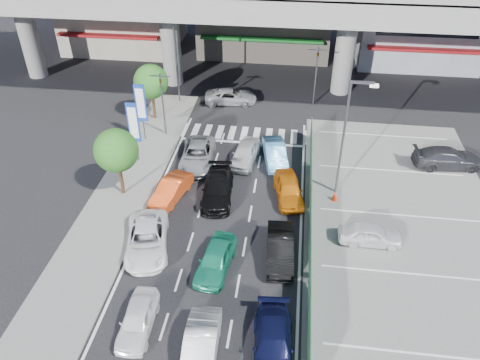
# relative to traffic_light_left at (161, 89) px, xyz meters

# --- Properties ---
(ground) EXTENTS (120.00, 120.00, 0.00)m
(ground) POSITION_rel_traffic_light_left_xyz_m (6.20, -12.00, -3.94)
(ground) COLOR black
(ground) RESTS_ON ground
(parking_lot) EXTENTS (12.00, 28.00, 0.06)m
(parking_lot) POSITION_rel_traffic_light_left_xyz_m (17.20, -10.00, -3.91)
(parking_lot) COLOR #5E5E5C
(parking_lot) RESTS_ON ground
(sidewalk_left) EXTENTS (4.00, 30.00, 0.12)m
(sidewalk_left) POSITION_rel_traffic_light_left_xyz_m (-0.80, -8.00, -3.88)
(sidewalk_left) COLOR #5E5E5C
(sidewalk_left) RESTS_ON ground
(fence_run) EXTENTS (0.16, 22.00, 1.80)m
(fence_run) POSITION_rel_traffic_light_left_xyz_m (11.50, -11.00, -3.04)
(fence_run) COLOR #205D33
(fence_run) RESTS_ON ground
(building_east) EXTENTS (12.00, 10.90, 12.00)m
(building_east) POSITION_rel_traffic_light_left_xyz_m (22.20, 19.97, 2.06)
(building_east) COLOR gray
(building_east) RESTS_ON ground
(traffic_light_left) EXTENTS (1.60, 1.24, 5.20)m
(traffic_light_left) POSITION_rel_traffic_light_left_xyz_m (0.00, 0.00, 0.00)
(traffic_light_left) COLOR #595B60
(traffic_light_left) RESTS_ON ground
(traffic_light_right) EXTENTS (1.60, 1.24, 5.20)m
(traffic_light_right) POSITION_rel_traffic_light_left_xyz_m (11.70, 7.00, 0.00)
(traffic_light_right) COLOR #595B60
(traffic_light_right) RESTS_ON ground
(street_lamp_right) EXTENTS (1.65, 0.22, 8.00)m
(street_lamp_right) POSITION_rel_traffic_light_left_xyz_m (13.37, -6.00, 0.83)
(street_lamp_right) COLOR #595B60
(street_lamp_right) RESTS_ON ground
(street_lamp_left) EXTENTS (1.65, 0.22, 8.00)m
(street_lamp_left) POSITION_rel_traffic_light_left_xyz_m (-0.13, 6.00, 0.83)
(street_lamp_left) COLOR #595B60
(street_lamp_left) RESTS_ON ground
(signboard_near) EXTENTS (0.80, 0.14, 4.70)m
(signboard_near) POSITION_rel_traffic_light_left_xyz_m (-1.00, -4.01, -0.87)
(signboard_near) COLOR #595B60
(signboard_near) RESTS_ON ground
(signboard_far) EXTENTS (0.80, 0.14, 4.70)m
(signboard_far) POSITION_rel_traffic_light_left_xyz_m (-1.40, -1.01, -0.87)
(signboard_far) COLOR #595B60
(signboard_far) RESTS_ON ground
(tree_near) EXTENTS (2.80, 2.80, 4.80)m
(tree_near) POSITION_rel_traffic_light_left_xyz_m (-0.80, -8.00, -0.55)
(tree_near) COLOR #382314
(tree_near) RESTS_ON ground
(tree_far) EXTENTS (2.80, 2.80, 4.80)m
(tree_far) POSITION_rel_traffic_light_left_xyz_m (-1.60, 2.50, -0.55)
(tree_far) COLOR #382314
(tree_far) RESTS_ON ground
(van_white_back_left) EXTENTS (1.59, 3.72, 1.25)m
(van_white_back_left) POSITION_rel_traffic_light_left_xyz_m (3.43, -18.20, -3.31)
(van_white_back_left) COLOR white
(van_white_back_left) RESTS_ON ground
(hatch_white_back_mid) EXTENTS (1.64, 4.25, 1.38)m
(hatch_white_back_mid) POSITION_rel_traffic_light_left_xyz_m (6.70, -19.38, -3.25)
(hatch_white_back_mid) COLOR silver
(hatch_white_back_mid) RESTS_ON ground
(minivan_navy_back) EXTENTS (2.12, 4.59, 1.30)m
(minivan_navy_back) POSITION_rel_traffic_light_left_xyz_m (9.90, -18.76, -3.29)
(minivan_navy_back) COLOR black
(minivan_navy_back) RESTS_ON ground
(sedan_white_mid_left) EXTENTS (3.38, 5.36, 1.38)m
(sedan_white_mid_left) POSITION_rel_traffic_light_left_xyz_m (2.30, -12.84, -3.25)
(sedan_white_mid_left) COLOR white
(sedan_white_mid_left) RESTS_ON ground
(taxi_teal_mid) EXTENTS (2.12, 4.19, 1.37)m
(taxi_teal_mid) POSITION_rel_traffic_light_left_xyz_m (6.44, -13.87, -3.25)
(taxi_teal_mid) COLOR #188261
(taxi_teal_mid) RESTS_ON ground
(hatch_black_mid_right) EXTENTS (1.72, 4.27, 1.38)m
(hatch_black_mid_right) POSITION_rel_traffic_light_left_xyz_m (9.86, -12.63, -3.25)
(hatch_black_mid_right) COLOR black
(hatch_black_mid_right) RESTS_ON ground
(taxi_orange_left) EXTENTS (2.31, 4.17, 1.30)m
(taxi_orange_left) POSITION_rel_traffic_light_left_xyz_m (2.49, -8.02, -3.28)
(taxi_orange_left) COLOR #F0501A
(taxi_orange_left) RESTS_ON ground
(sedan_black_mid) EXTENTS (2.30, 4.89, 1.38)m
(sedan_black_mid) POSITION_rel_traffic_light_left_xyz_m (5.47, -7.57, -3.25)
(sedan_black_mid) COLOR black
(sedan_black_mid) RESTS_ON ground
(taxi_orange_right) EXTENTS (2.42, 4.30, 1.38)m
(taxi_orange_right) POSITION_rel_traffic_light_left_xyz_m (10.09, -7.00, -3.25)
(taxi_orange_right) COLOR #CA680D
(taxi_orange_right) RESTS_ON ground
(wagon_silver_front_left) EXTENTS (2.71, 5.14, 1.38)m
(wagon_silver_front_left) POSITION_rel_traffic_light_left_xyz_m (3.35, -3.69, -3.25)
(wagon_silver_front_left) COLOR gray
(wagon_silver_front_left) RESTS_ON ground
(sedan_white_front_mid) EXTENTS (2.15, 4.23, 1.38)m
(sedan_white_front_mid) POSITION_rel_traffic_light_left_xyz_m (6.75, -3.04, -3.25)
(sedan_white_front_mid) COLOR silver
(sedan_white_front_mid) RESTS_ON ground
(kei_truck_front_right) EXTENTS (2.29, 4.40, 1.38)m
(kei_truck_front_right) POSITION_rel_traffic_light_left_xyz_m (8.90, -2.73, -3.25)
(kei_truck_front_right) COLOR #4B8BBE
(kei_truck_front_right) RESTS_ON ground
(crossing_wagon_silver) EXTENTS (4.82, 2.63, 1.28)m
(crossing_wagon_silver) POSITION_rel_traffic_light_left_xyz_m (4.34, 6.34, -3.30)
(crossing_wagon_silver) COLOR #9D9EA4
(crossing_wagon_silver) RESTS_ON ground
(parked_sedan_white) EXTENTS (3.67, 1.50, 1.25)m
(parked_sedan_white) POSITION_rel_traffic_light_left_xyz_m (14.98, -10.75, -3.25)
(parked_sedan_white) COLOR silver
(parked_sedan_white) RESTS_ON parking_lot
(parked_sedan_dgrey) EXTENTS (5.03, 2.44, 1.41)m
(parked_sedan_dgrey) POSITION_rel_traffic_light_left_xyz_m (21.20, -1.91, -3.17)
(parked_sedan_dgrey) COLOR #2D2E32
(parked_sedan_dgrey) RESTS_ON parking_lot
(traffic_cone) EXTENTS (0.49, 0.49, 0.74)m
(traffic_cone) POSITION_rel_traffic_light_left_xyz_m (13.10, -6.97, -3.51)
(traffic_cone) COLOR red
(traffic_cone) RESTS_ON parking_lot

